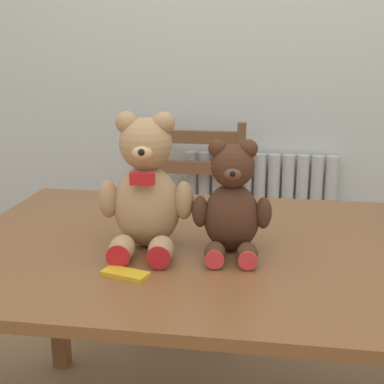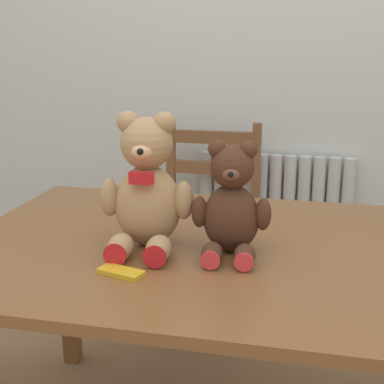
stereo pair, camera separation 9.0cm
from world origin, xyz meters
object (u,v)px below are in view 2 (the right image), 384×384
(wooden_chair_behind, at_px, (207,228))
(chocolate_bar, at_px, (121,272))
(teddy_bear_left, at_px, (147,190))
(teddy_bear_right, at_px, (231,206))

(wooden_chair_behind, xyz_separation_m, chocolate_bar, (0.01, -1.18, 0.29))
(teddy_bear_left, xyz_separation_m, chocolate_bar, (-0.01, -0.20, -0.16))
(teddy_bear_left, relative_size, teddy_bear_right, 1.22)
(wooden_chair_behind, relative_size, chocolate_bar, 8.19)
(wooden_chair_behind, distance_m, chocolate_bar, 1.22)
(chocolate_bar, bearing_deg, wooden_chair_behind, 90.55)
(wooden_chair_behind, height_order, teddy_bear_left, teddy_bear_left)
(wooden_chair_behind, bearing_deg, teddy_bear_right, 104.48)
(teddy_bear_right, height_order, chocolate_bar, teddy_bear_right)
(wooden_chair_behind, height_order, chocolate_bar, wooden_chair_behind)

